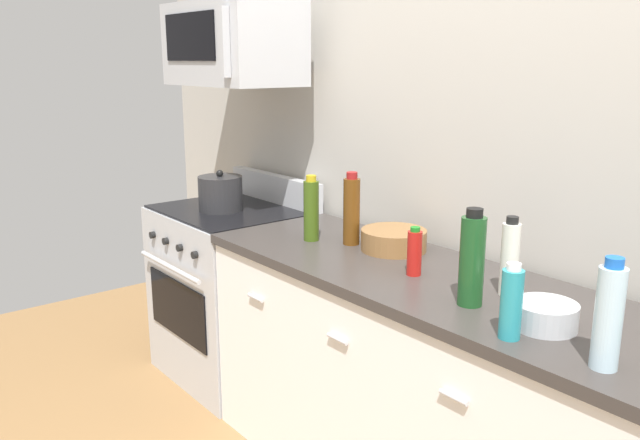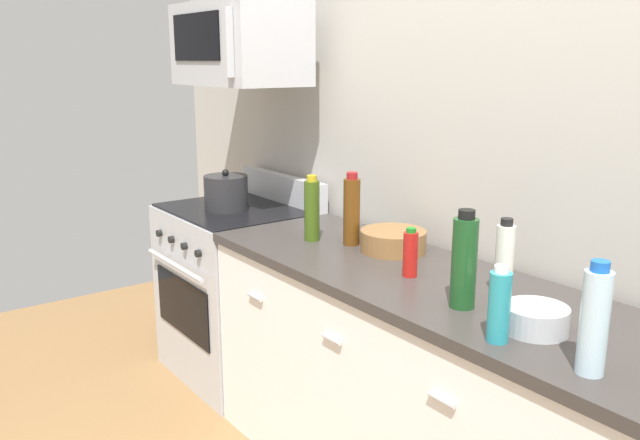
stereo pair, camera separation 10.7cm
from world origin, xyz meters
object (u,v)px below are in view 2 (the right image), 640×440
object	(u,v)px
bottle_vinegar_white	(504,260)
bottle_olive_oil	(312,210)
range_oven	(238,290)
stockpot	(226,193)
bowl_wooden_salad	(393,240)
bottle_hot_sauce_red	(410,253)
microwave	(239,44)
bottle_dish_soap	(499,306)
bottle_water_clear	(594,321)
bottle_wine_green	(464,262)
bottle_wine_amber	(352,211)
bowl_steel_prep	(536,318)

from	to	relation	value
bottle_vinegar_white	bottle_olive_oil	xyz separation A→B (m)	(-0.93, -0.09, 0.01)
bottle_olive_oil	range_oven	bearing A→B (deg)	177.02
stockpot	bottle_vinegar_white	bearing A→B (deg)	3.70
bowl_wooden_salad	bottle_hot_sauce_red	bearing A→B (deg)	-31.93
microwave	bottle_dish_soap	xyz separation A→B (m)	(1.88, -0.28, -0.73)
bottle_water_clear	stockpot	bearing A→B (deg)	175.99
bottle_hot_sauce_red	bottle_olive_oil	bearing A→B (deg)	-179.91
bottle_wine_green	bowl_wooden_salad	world-z (taller)	bottle_wine_green
stockpot	bowl_wooden_salad	bearing A→B (deg)	9.81
microwave	bottle_dish_soap	distance (m)	2.03
bottle_olive_oil	bottle_wine_amber	bearing A→B (deg)	31.57
bottle_dish_soap	range_oven	bearing A→B (deg)	172.89
bowl_wooden_salad	range_oven	bearing A→B (deg)	-173.00
bottle_olive_oil	bottle_water_clear	xyz separation A→B (m)	(1.40, -0.16, 0.00)
stockpot	range_oven	bearing A→B (deg)	90.00
range_oven	bowl_steel_prep	xyz separation A→B (m)	(1.90, -0.09, 0.49)
bottle_hot_sauce_red	bowl_steel_prep	xyz separation A→B (m)	(0.57, -0.06, -0.04)
bottle_wine_amber	bowl_wooden_salad	world-z (taller)	bottle_wine_amber
bowl_steel_prep	bottle_dish_soap	bearing A→B (deg)	-98.54
bottle_olive_oil	bowl_steel_prep	world-z (taller)	bottle_olive_oil
microwave	bottle_wine_amber	distance (m)	1.12
microwave	bottle_hot_sauce_red	bearing A→B (deg)	-3.53
bottle_olive_oil	bottle_wine_amber	world-z (taller)	bottle_wine_amber
bottle_wine_green	bowl_steel_prep	world-z (taller)	bottle_wine_green
bottle_hot_sauce_red	bowl_wooden_salad	bearing A→B (deg)	148.07
bottle_water_clear	stockpot	world-z (taller)	bottle_water_clear
range_oven	bottle_hot_sauce_red	size ratio (longest dim) A/B	6.01
bottle_wine_amber	bottle_olive_oil	bearing A→B (deg)	-148.43
bottle_wine_green	stockpot	bearing A→B (deg)	177.84
bottle_hot_sauce_red	bottle_vinegar_white	bearing A→B (deg)	15.36
bottle_water_clear	bowl_steel_prep	distance (m)	0.28
microwave	bowl_steel_prep	xyz separation A→B (m)	(1.90, -0.14, -0.79)
bottle_hot_sauce_red	bowl_steel_prep	size ratio (longest dim) A/B	0.96
bottle_hot_sauce_red	bottle_water_clear	size ratio (longest dim) A/B	0.61
bottle_wine_amber	bottle_hot_sauce_red	size ratio (longest dim) A/B	1.72
bottle_vinegar_white	bottle_water_clear	bearing A→B (deg)	-28.77
range_oven	bottle_wine_amber	world-z (taller)	bottle_wine_amber
bottle_olive_oil	bowl_wooden_salad	bearing A→B (deg)	27.18
bottle_wine_amber	bowl_steel_prep	world-z (taller)	bottle_wine_amber
bottle_dish_soap	bottle_wine_amber	distance (m)	1.03
microwave	bottle_wine_green	distance (m)	1.79
bottle_vinegar_white	bottle_wine_green	xyz separation A→B (m)	(-0.02, -0.17, 0.02)
microwave	bottle_vinegar_white	distance (m)	1.81
bottle_vinegar_white	stockpot	world-z (taller)	bottle_vinegar_white
bottle_water_clear	bowl_wooden_salad	bearing A→B (deg)	162.73
bottle_vinegar_white	bottle_olive_oil	world-z (taller)	bottle_olive_oil
bottle_vinegar_white	bottle_wine_amber	size ratio (longest dim) A/B	0.87
stockpot	bottle_dish_soap	bearing A→B (deg)	-5.51
range_oven	bottle_wine_amber	size ratio (longest dim) A/B	3.49
bottle_water_clear	bottle_wine_amber	bearing A→B (deg)	168.30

